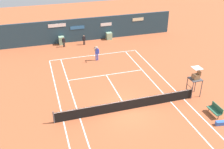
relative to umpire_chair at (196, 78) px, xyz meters
name	(u,v)px	position (x,y,z in m)	size (l,w,h in m)	color
ground_plane	(125,106)	(-6.44, 0.18, -1.78)	(80.00, 80.00, 0.01)	#B25633
tennis_net	(128,104)	(-6.44, -0.40, -1.27)	(12.10, 0.10, 1.07)	#4C4C51
sponsor_back_wall	(85,30)	(-6.44, 16.57, -0.28)	(25.00, 1.02, 3.11)	#233D4C
umpire_chair	(196,78)	(0.00, 0.00, 0.00)	(1.00, 1.00, 2.75)	#47474C
player_bench	(215,109)	(0.02, -3.11, -1.28)	(0.54, 1.34, 0.88)	#38383D
equipment_bag	(222,123)	(-0.25, -4.35, -1.62)	(0.92, 0.42, 0.32)	blue
player_on_baseline	(97,52)	(-6.47, 9.80, -0.79)	(0.71, 0.68, 1.87)	blue
ball_kid_right_post	(84,39)	(-6.87, 15.05, -1.03)	(0.44, 0.20, 1.31)	black
ball_kid_left_post	(64,41)	(-9.51, 15.05, -1.03)	(0.43, 0.22, 1.30)	black
tennis_ball_near_service_line	(109,77)	(-6.30, 5.48, -1.75)	(0.07, 0.07, 0.07)	#CCE033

